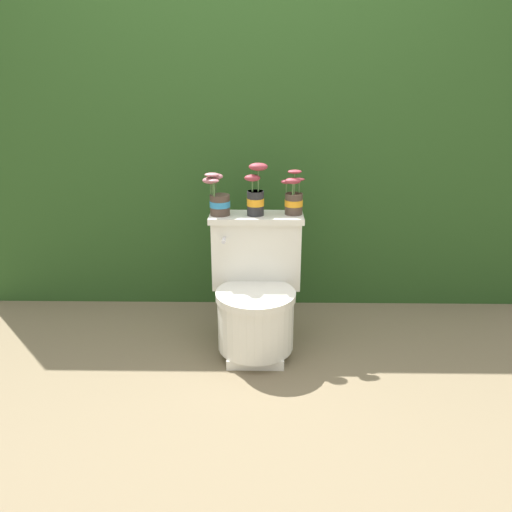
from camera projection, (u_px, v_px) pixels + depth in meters
name	position (u px, v px, depth m)	size (l,w,h in m)	color
ground_plane	(250.00, 350.00, 2.58)	(12.00, 12.00, 0.00)	#75664C
hedge_backdrop	(253.00, 155.00, 3.22)	(3.35, 0.82, 1.71)	#284C1E
toilet	(256.00, 293.00, 2.51)	(0.47, 0.51, 0.68)	silver
potted_plant_left	(218.00, 199.00, 2.48)	(0.14, 0.11, 0.21)	#47382D
potted_plant_midleft	(256.00, 195.00, 2.47)	(0.11, 0.09, 0.26)	#262628
potted_plant_middle	(294.00, 198.00, 2.49)	(0.12, 0.11, 0.23)	#47382D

